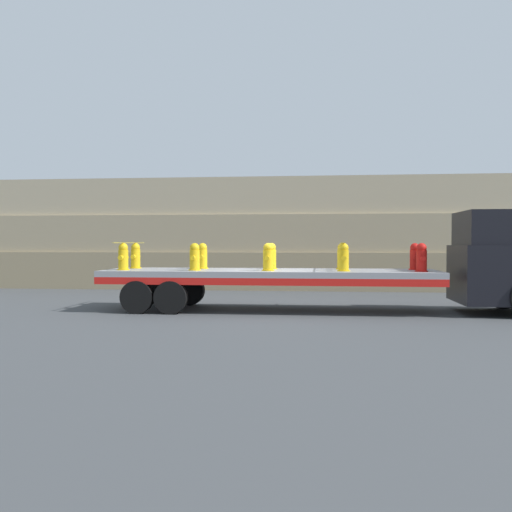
{
  "coord_description": "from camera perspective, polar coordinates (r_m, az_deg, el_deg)",
  "views": [
    {
      "loc": [
        1.46,
        -16.66,
        1.98
      ],
      "look_at": [
        -0.41,
        0.0,
        1.6
      ],
      "focal_mm": 40.0,
      "sensor_mm": 36.0,
      "label": 1
    }
  ],
  "objects": [
    {
      "name": "fire_hydrant_yellow_far_0",
      "position": [
        18.15,
        -11.95,
        -0.02
      ],
      "size": [
        0.36,
        0.58,
        0.79
      ],
      "color": "gold",
      "rests_on": "flatbed_trailer"
    },
    {
      "name": "cargo_strap_rear",
      "position": [
        17.61,
        -12.53,
        1.3
      ],
      "size": [
        0.05,
        2.74,
        0.01
      ],
      "color": "yellow",
      "rests_on": "fire_hydrant_yellow_near_0"
    },
    {
      "name": "ground_plane",
      "position": [
        16.84,
        1.38,
        -5.46
      ],
      "size": [
        120.0,
        120.0,
        0.0
      ],
      "primitive_type": "plane",
      "color": "#3F4244"
    },
    {
      "name": "truck_cab",
      "position": [
        17.43,
        23.4,
        -0.64
      ],
      "size": [
        2.43,
        2.64,
        2.87
      ],
      "color": "black",
      "rests_on": "ground_plane"
    },
    {
      "name": "cargo_strap_middle",
      "position": [
        16.68,
        8.68,
        1.31
      ],
      "size": [
        0.05,
        2.74,
        0.01
      ],
      "color": "yellow",
      "rests_on": "fire_hydrant_yellow_near_3"
    },
    {
      "name": "fire_hydrant_yellow_near_3",
      "position": [
        16.12,
        8.76,
        -0.17
      ],
      "size": [
        0.36,
        0.58,
        0.79
      ],
      "color": "gold",
      "rests_on": "flatbed_trailer"
    },
    {
      "name": "fire_hydrant_yellow_near_1",
      "position": [
        16.5,
        -6.16,
        -0.13
      ],
      "size": [
        0.36,
        0.58,
        0.79
      ],
      "color": "gold",
      "rests_on": "flatbed_trailer"
    },
    {
      "name": "fire_hydrant_red_near_4",
      "position": [
        16.35,
        16.22,
        -0.18
      ],
      "size": [
        0.36,
        0.58,
        0.79
      ],
      "color": "red",
      "rests_on": "flatbed_trailer"
    },
    {
      "name": "fire_hydrant_yellow_near_2",
      "position": [
        16.18,
        1.21,
        -0.15
      ],
      "size": [
        0.36,
        0.58,
        0.79
      ],
      "color": "gold",
      "rests_on": "flatbed_trailer"
    },
    {
      "name": "fire_hydrant_red_far_4",
      "position": [
        17.45,
        15.6,
        -0.09
      ],
      "size": [
        0.36,
        0.58,
        0.79
      ],
      "color": "red",
      "rests_on": "flatbed_trailer"
    },
    {
      "name": "fire_hydrant_yellow_far_1",
      "position": [
        17.59,
        -5.37,
        -0.04
      ],
      "size": [
        0.36,
        0.58,
        0.79
      ],
      "color": "gold",
      "rests_on": "flatbed_trailer"
    },
    {
      "name": "fire_hydrant_yellow_far_3",
      "position": [
        17.24,
        8.6,
        -0.07
      ],
      "size": [
        0.36,
        0.58,
        0.79
      ],
      "color": "gold",
      "rests_on": "flatbed_trailer"
    },
    {
      "name": "flatbed_trailer",
      "position": [
        16.82,
        -0.62,
        -2.12
      ],
      "size": [
        9.7,
        2.63,
        1.19
      ],
      "color": "gray",
      "rests_on": "ground_plane"
    },
    {
      "name": "fire_hydrant_yellow_far_2",
      "position": [
        17.29,
        1.55,
        -0.05
      ],
      "size": [
        0.36,
        0.58,
        0.79
      ],
      "color": "gold",
      "rests_on": "flatbed_trailer"
    },
    {
      "name": "fire_hydrant_yellow_near_0",
      "position": [
        17.09,
        -13.13,
        -0.1
      ],
      "size": [
        0.36,
        0.58,
        0.79
      ],
      "color": "gold",
      "rests_on": "flatbed_trailer"
    },
    {
      "name": "rock_cliff",
      "position": [
        25.13,
        3.06,
        2.22
      ],
      "size": [
        60.0,
        3.3,
        4.77
      ],
      "color": "gray",
      "rests_on": "ground_plane"
    }
  ]
}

